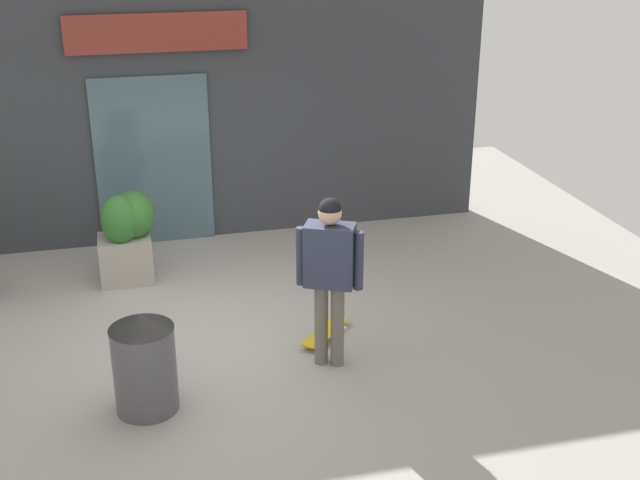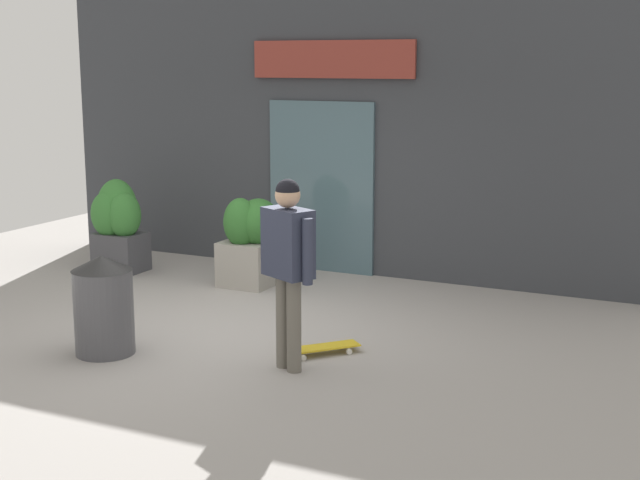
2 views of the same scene
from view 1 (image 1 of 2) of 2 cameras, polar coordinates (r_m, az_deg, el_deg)
ground_plane at (r=8.63m, az=-7.88°, el=-6.92°), size 12.00×12.00×0.00m
building_facade at (r=10.76m, az=-10.37°, el=10.13°), size 8.32×0.31×3.98m
skateboarder at (r=7.67m, az=0.67°, el=-1.73°), size 0.59×0.43×1.71m
skateboard at (r=8.57m, az=0.37°, el=-6.41°), size 0.63×0.67×0.08m
planter_box_left at (r=9.90m, az=-13.21°, el=0.47°), size 0.69×0.64×1.10m
trash_bin at (r=7.42m, az=-12.08°, el=-8.25°), size 0.57×0.57×0.94m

